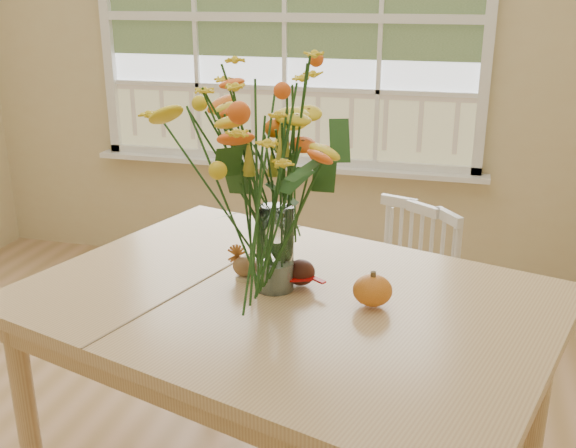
# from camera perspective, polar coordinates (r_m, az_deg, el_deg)

# --- Properties ---
(wall_back) EXTENTS (4.00, 0.02, 2.70)m
(wall_back) POSITION_cam_1_polar(r_m,az_deg,el_deg) (4.05, -0.15, 14.29)
(wall_back) COLOR #D0B985
(wall_back) RESTS_ON floor
(window) EXTENTS (2.42, 0.12, 1.74)m
(window) POSITION_cam_1_polar(r_m,az_deg,el_deg) (4.01, -0.30, 16.83)
(window) COLOR silver
(window) RESTS_ON wall_back
(dining_table) EXTENTS (1.81, 1.51, 0.83)m
(dining_table) POSITION_cam_1_polar(r_m,az_deg,el_deg) (2.10, -0.14, -8.25)
(dining_table) COLOR tan
(dining_table) RESTS_ON floor
(windsor_chair) EXTENTS (0.55, 0.55, 0.87)m
(windsor_chair) POSITION_cam_1_polar(r_m,az_deg,el_deg) (2.84, 9.71, -6.41)
(windsor_chair) COLOR white
(windsor_chair) RESTS_ON floor
(flower_vase) EXTENTS (0.55, 0.55, 0.65)m
(flower_vase) POSITION_cam_1_polar(r_m,az_deg,el_deg) (1.96, -1.17, 4.92)
(flower_vase) COLOR white
(flower_vase) RESTS_ON dining_table
(pumpkin) EXTENTS (0.12, 0.12, 0.09)m
(pumpkin) POSITION_cam_1_polar(r_m,az_deg,el_deg) (1.98, 7.16, -5.72)
(pumpkin) COLOR #C36116
(pumpkin) RESTS_ON dining_table
(turkey_figurine) EXTENTS (0.08, 0.06, 0.10)m
(turkey_figurine) POSITION_cam_1_polar(r_m,az_deg,el_deg) (2.15, -3.64, -3.63)
(turkey_figurine) COLOR #CCB78C
(turkey_figurine) RESTS_ON dining_table
(dark_gourd) EXTENTS (0.13, 0.09, 0.08)m
(dark_gourd) POSITION_cam_1_polar(r_m,az_deg,el_deg) (2.10, 1.09, -4.23)
(dark_gourd) COLOR #38160F
(dark_gourd) RESTS_ON dining_table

